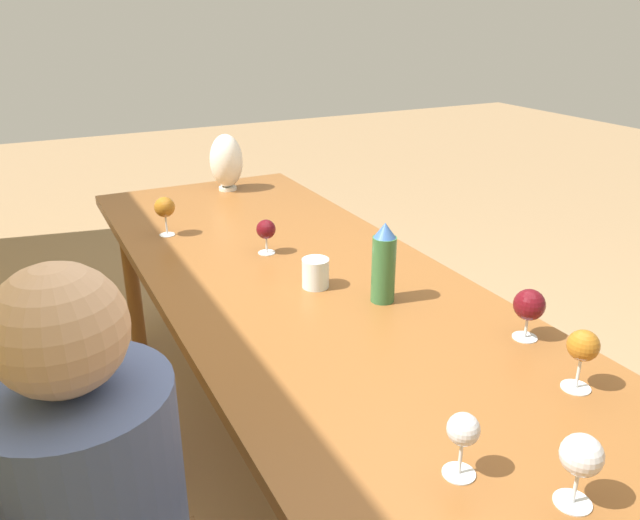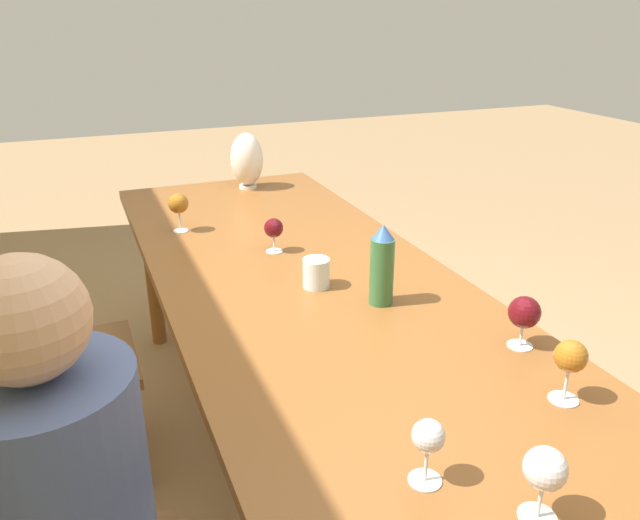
{
  "view_description": "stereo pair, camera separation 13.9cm",
  "coord_description": "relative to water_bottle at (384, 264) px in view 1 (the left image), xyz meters",
  "views": [
    {
      "loc": [
        -1.51,
        0.77,
        1.58
      ],
      "look_at": [
        0.03,
        0.0,
        0.87
      ],
      "focal_mm": 35.0,
      "sensor_mm": 36.0,
      "label": 1
    },
    {
      "loc": [
        -1.57,
        0.65,
        1.58
      ],
      "look_at": [
        0.03,
        0.0,
        0.87
      ],
      "focal_mm": 35.0,
      "sensor_mm": 36.0,
      "label": 2
    }
  ],
  "objects": [
    {
      "name": "ground_plane",
      "position": [
        0.12,
        0.13,
        -0.89
      ],
      "size": [
        14.0,
        14.0,
        0.0
      ],
      "primitive_type": "plane",
      "color": "#937551"
    },
    {
      "name": "dining_table",
      "position": [
        0.12,
        0.13,
        -0.18
      ],
      "size": [
        2.79,
        0.92,
        0.77
      ],
      "color": "brown",
      "rests_on": "ground_plane"
    },
    {
      "name": "water_bottle",
      "position": [
        0.0,
        0.0,
        0.0
      ],
      "size": [
        0.07,
        0.07,
        0.24
      ],
      "color": "#336638",
      "rests_on": "dining_table"
    },
    {
      "name": "water_tumbler",
      "position": [
        0.18,
        0.13,
        -0.07
      ],
      "size": [
        0.08,
        0.08,
        0.09
      ],
      "color": "silver",
      "rests_on": "dining_table"
    },
    {
      "name": "vase",
      "position": [
        1.34,
        0.02,
        0.02
      ],
      "size": [
        0.15,
        0.15,
        0.26
      ],
      "color": "silver",
      "rests_on": "dining_table"
    },
    {
      "name": "wine_glass_0",
      "position": [
        0.5,
        0.16,
        -0.03
      ],
      "size": [
        0.07,
        0.07,
        0.12
      ],
      "color": "silver",
      "rests_on": "dining_table"
    },
    {
      "name": "wine_glass_1",
      "position": [
        -0.36,
        -0.21,
        -0.02
      ],
      "size": [
        0.08,
        0.08,
        0.14
      ],
      "color": "silver",
      "rests_on": "dining_table"
    },
    {
      "name": "wine_glass_2",
      "position": [
        -0.69,
        0.26,
        -0.02
      ],
      "size": [
        0.06,
        0.06,
        0.13
      ],
      "color": "silver",
      "rests_on": "dining_table"
    },
    {
      "name": "wine_glass_3",
      "position": [
        -0.58,
        -0.15,
        -0.01
      ],
      "size": [
        0.07,
        0.07,
        0.15
      ],
      "color": "silver",
      "rests_on": "dining_table"
    },
    {
      "name": "wine_glass_4",
      "position": [
        0.84,
        0.43,
        -0.01
      ],
      "size": [
        0.08,
        0.08,
        0.15
      ],
      "color": "silver",
      "rests_on": "dining_table"
    },
    {
      "name": "wine_glass_5",
      "position": [
        -0.84,
        0.13,
        -0.02
      ],
      "size": [
        0.07,
        0.07,
        0.14
      ],
      "color": "silver",
      "rests_on": "dining_table"
    },
    {
      "name": "chair_far",
      "position": [
        0.56,
        0.96,
        -0.39
      ],
      "size": [
        0.44,
        0.44,
        0.92
      ],
      "color": "brown",
      "rests_on": "ground_plane"
    }
  ]
}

